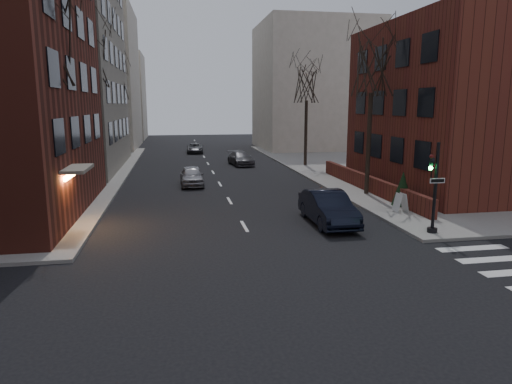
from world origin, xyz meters
The scene contains 22 objects.
ground centered at (0.00, 0.00, 0.00)m, with size 160.00×160.00×0.00m, color black.
sidewalk_far_right centered at (29.00, 30.00, 0.07)m, with size 44.00×44.00×0.15m, color gray.
building_left_tan centered at (-17.00, 34.00, 14.00)m, with size 18.00×18.00×28.00m, color gray.
building_right_brick centered at (16.50, 19.00, 5.50)m, with size 12.00×14.00×11.00m, color #5A241A.
low_wall_right centered at (9.30, 19.00, 0.65)m, with size 0.35×16.00×1.00m, color #5A241A.
building_distant_la centered at (-15.00, 55.00, 9.00)m, with size 14.00×16.00×18.00m, color beige.
building_distant_ra centered at (15.00, 50.00, 8.00)m, with size 14.00×14.00×16.00m, color beige.
building_distant_lb centered at (-13.00, 72.00, 7.00)m, with size 10.00×12.00×14.00m, color beige.
traffic_signal centered at (7.94, 8.99, 1.91)m, with size 0.76×0.44×4.00m.
tree_left_a centered at (-8.80, 14.00, 8.47)m, with size 4.18×4.18×10.26m.
tree_left_b centered at (-8.80, 26.00, 8.91)m, with size 4.40×4.40×10.80m.
tree_left_c centered at (-8.80, 40.00, 8.03)m, with size 3.96×3.96×9.72m.
tree_right_a centered at (8.80, 18.00, 8.03)m, with size 3.96×3.96×9.72m.
tree_right_b centered at (8.80, 32.00, 7.59)m, with size 3.74×3.74×9.18m.
streetlamp_near centered at (-8.20, 22.00, 4.24)m, with size 0.36×0.36×6.28m.
streetlamp_far centered at (-8.20, 42.00, 4.24)m, with size 0.36×0.36×6.28m.
parked_sedan centered at (4.08, 11.75, 0.81)m, with size 1.71×4.90×1.61m, color black.
car_lane_silver centered at (-2.04, 23.82, 0.69)m, with size 1.63×4.04×1.38m, color gray.
car_lane_gray centered at (3.03, 34.22, 0.65)m, with size 1.81×4.45×1.29m, color #444349.
car_lane_far centered at (-0.80, 46.28, 0.57)m, with size 1.89×4.11×1.14m, color #404045.
sandwich_board centered at (8.50, 12.91, 0.66)m, with size 0.45×0.63×1.01m, color silver.
evergreen_shrub centered at (9.36, 14.40, 1.11)m, with size 1.16×1.16×1.93m, color #163118.
Camera 1 is at (-3.15, -8.91, 5.75)m, focal length 32.00 mm.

